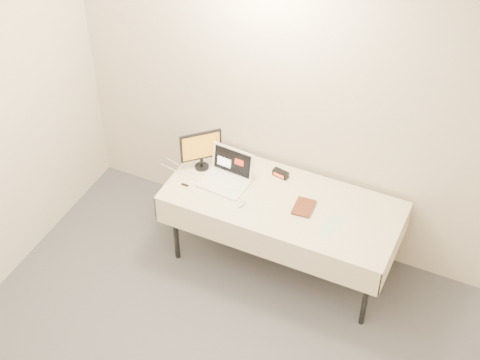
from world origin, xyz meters
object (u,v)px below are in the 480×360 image
at_px(laptop, 227,175).
at_px(monitor, 201,148).
at_px(table, 283,206).
at_px(book, 295,196).

relative_size(laptop, monitor, 1.10).
height_order(laptop, monitor, monitor).
distance_m(table, laptop, 0.51).
bearing_deg(laptop, monitor, 171.11).
bearing_deg(laptop, book, -0.40).
xyz_separation_m(table, laptop, (-0.49, 0.02, 0.12)).
height_order(table, laptop, laptop).
relative_size(table, monitor, 5.27).
bearing_deg(table, laptop, 177.23).
bearing_deg(monitor, laptop, -56.71).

